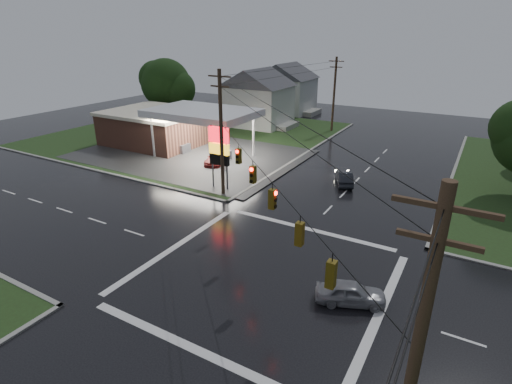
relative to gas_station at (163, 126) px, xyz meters
The scene contains 14 objects.
ground 32.46m from the gas_station, 37.50° to the right, with size 120.00×120.00×0.00m, color black.
grass_nw 6.79m from the gas_station, 92.95° to the left, with size 36.00×36.00×0.08m, color #213216.
gas_station is the anchor object (origin of this frame).
pylon_sign 17.81m from the gas_station, 31.22° to the right, with size 2.00×0.35×6.00m.
utility_pole_nw 19.38m from the gas_station, 32.23° to the right, with size 2.20×0.32×11.00m.
utility_pole_se 45.83m from the gas_station, 39.70° to the right, with size 2.20×0.32×11.00m.
utility_pole_n 24.60m from the gas_station, 48.53° to the left, with size 2.20×0.32×10.50m.
traffic_signals 32.63m from the gas_station, 37.50° to the right, with size 26.87×26.87×1.47m.
house_near 17.07m from the gas_station, 73.83° to the left, with size 11.05×8.48×8.60m.
house_far 28.61m from the gas_station, 82.50° to the left, with size 11.05×8.48×8.60m.
tree_nw_behind 13.63m from the gas_station, 128.42° to the left, with size 8.93×7.60×10.00m.
car_north 25.05m from the gas_station, ahead, with size 1.37×3.93×1.30m, color black.
car_crossing 36.79m from the gas_station, 32.42° to the right, with size 1.52×3.78×1.29m, color gray.
car_pump 10.96m from the gas_station, 15.94° to the right, with size 1.84×4.52×1.31m, color maroon.
Camera 1 is at (9.87, -18.18, 13.88)m, focal length 28.00 mm.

